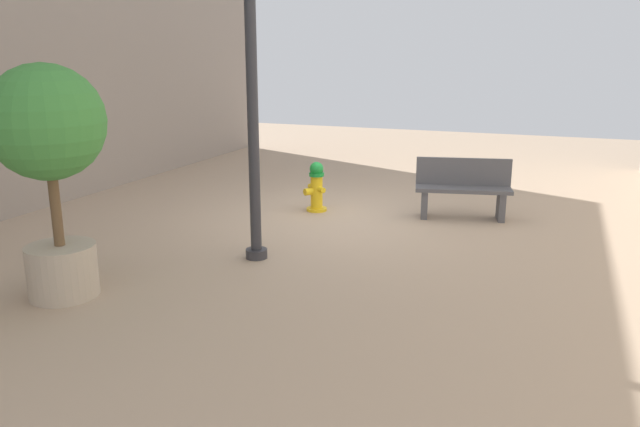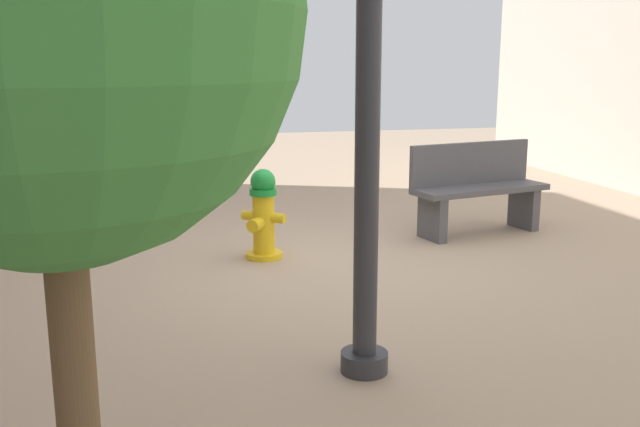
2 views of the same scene
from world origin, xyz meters
name	(u,v)px [view 2 (image 2 of 2)]	position (x,y,z in m)	size (l,w,h in m)	color
ground_plane	(327,263)	(0.00, 0.00, 0.00)	(23.40, 23.40, 0.00)	tan
fire_hydrant	(263,214)	(0.52, -0.31, 0.42)	(0.40, 0.39, 0.83)	gold
bench_near	(477,187)	(-1.83, -0.75, 0.49)	(1.56, 0.75, 0.95)	#4C4C51
planter_tree	(55,121)	(1.73, 4.19, 1.65)	(1.21, 1.21, 2.51)	tan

